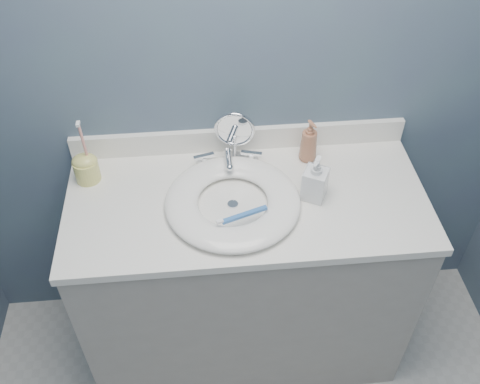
{
  "coord_description": "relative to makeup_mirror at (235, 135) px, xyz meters",
  "views": [
    {
      "loc": [
        -0.14,
        -0.29,
        2.15
      ],
      "look_at": [
        -0.03,
        0.94,
        0.94
      ],
      "focal_mm": 40.0,
      "sensor_mm": 36.0,
      "label": 1
    }
  ],
  "objects": [
    {
      "name": "vanity_cabinet",
      "position": [
        0.02,
        -0.2,
        -0.57
      ],
      "size": [
        1.2,
        0.55,
        0.85
      ],
      "primitive_type": "cube",
      "color": "#A39D95",
      "rests_on": "ground"
    },
    {
      "name": "soap_bottle_clear",
      "position": [
        0.25,
        -0.21,
        -0.03
      ],
      "size": [
        0.1,
        0.1,
        0.17
      ],
      "primitive_type": "imported",
      "rotation": [
        0.0,
        0.0,
        -0.48
      ],
      "color": "silver",
      "rests_on": "countertop"
    },
    {
      "name": "drain",
      "position": [
        -0.03,
        -0.23,
        -0.11
      ],
      "size": [
        0.04,
        0.04,
        0.01
      ],
      "primitive_type": "cylinder",
      "color": "silver",
      "rests_on": "countertop"
    },
    {
      "name": "back_wall",
      "position": [
        0.02,
        0.07,
        0.21
      ],
      "size": [
        2.2,
        0.02,
        2.4
      ],
      "primitive_type": "cube",
      "color": "#49546E",
      "rests_on": "ground"
    },
    {
      "name": "basin",
      "position": [
        -0.03,
        -0.23,
        -0.1
      ],
      "size": [
        0.45,
        0.45,
        0.04
      ],
      "primitive_type": null,
      "color": "white",
      "rests_on": "countertop"
    },
    {
      "name": "toothbrush_lying",
      "position": [
        -0.0,
        -0.32,
        -0.07
      ],
      "size": [
        0.17,
        0.07,
        0.02
      ],
      "rotation": [
        0.0,
        0.0,
        0.34
      ],
      "color": "#3168B0",
      "rests_on": "basin"
    },
    {
      "name": "soap_bottle_amber",
      "position": [
        0.26,
        -0.02,
        -0.03
      ],
      "size": [
        0.08,
        0.08,
        0.17
      ],
      "primitive_type": "imported",
      "rotation": [
        0.0,
        0.0,
        0.39
      ],
      "color": "#A36749",
      "rests_on": "countertop"
    },
    {
      "name": "backsplash",
      "position": [
        0.02,
        0.06,
        -0.07
      ],
      "size": [
        1.22,
        0.02,
        0.09
      ],
      "primitive_type": "cube",
      "color": "white",
      "rests_on": "countertop"
    },
    {
      "name": "faucet",
      "position": [
        -0.03,
        -0.03,
        -0.09
      ],
      "size": [
        0.25,
        0.13,
        0.07
      ],
      "color": "silver",
      "rests_on": "countertop"
    },
    {
      "name": "countertop",
      "position": [
        0.02,
        -0.2,
        -0.13
      ],
      "size": [
        1.22,
        0.57,
        0.03
      ],
      "primitive_type": "cube",
      "color": "white",
      "rests_on": "vanity_cabinet"
    },
    {
      "name": "makeup_mirror",
      "position": [
        0.0,
        0.0,
        0.0
      ],
      "size": [
        0.14,
        0.08,
        0.21
      ],
      "rotation": [
        0.0,
        0.0,
        -0.17
      ],
      "color": "silver",
      "rests_on": "countertop"
    },
    {
      "name": "toothbrush_holder",
      "position": [
        -0.52,
        -0.05,
        -0.06
      ],
      "size": [
        0.09,
        0.09,
        0.25
      ],
      "rotation": [
        0.0,
        0.0,
        0.15
      ],
      "color": "#D4CF6A",
      "rests_on": "countertop"
    }
  ]
}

